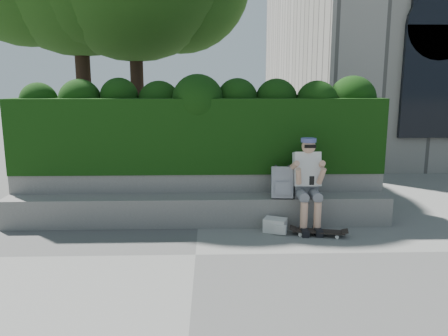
{
  "coord_description": "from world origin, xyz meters",
  "views": [
    {
      "loc": [
        0.2,
        -5.34,
        2.19
      ],
      "look_at": [
        0.4,
        1.0,
        0.95
      ],
      "focal_mm": 35.0,
      "sensor_mm": 36.0,
      "label": 1
    }
  ],
  "objects_px": {
    "person": "(307,179)",
    "backpack_ground": "(275,225)",
    "skateboard": "(318,232)",
    "backpack_plaid": "(282,182)"
  },
  "relations": [
    {
      "from": "person",
      "to": "backpack_ground",
      "type": "bearing_deg",
      "value": -157.4
    },
    {
      "from": "backpack_ground",
      "to": "person",
      "type": "bearing_deg",
      "value": 45.87
    },
    {
      "from": "person",
      "to": "skateboard",
      "type": "xyz_separation_m",
      "value": [
        0.1,
        -0.41,
        -0.69
      ]
    },
    {
      "from": "skateboard",
      "to": "backpack_ground",
      "type": "distance_m",
      "value": 0.64
    },
    {
      "from": "skateboard",
      "to": "backpack_ground",
      "type": "xyz_separation_m",
      "value": [
        -0.61,
        0.2,
        0.04
      ]
    },
    {
      "from": "person",
      "to": "skateboard",
      "type": "relative_size",
      "value": 1.8
    },
    {
      "from": "person",
      "to": "backpack_ground",
      "type": "height_order",
      "value": "person"
    },
    {
      "from": "skateboard",
      "to": "backpack_ground",
      "type": "height_order",
      "value": "backpack_ground"
    },
    {
      "from": "skateboard",
      "to": "backpack_plaid",
      "type": "relative_size",
      "value": 1.59
    },
    {
      "from": "skateboard",
      "to": "backpack_plaid",
      "type": "bearing_deg",
      "value": 147.06
    }
  ]
}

